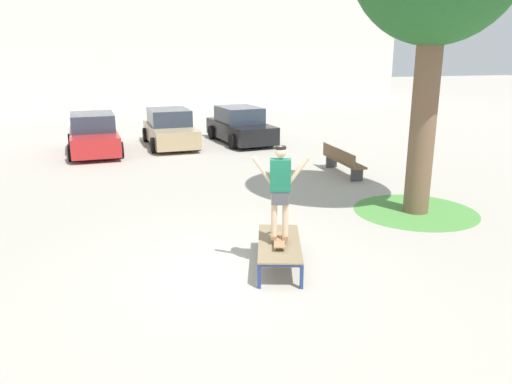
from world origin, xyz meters
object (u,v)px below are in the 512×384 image
(skateboard, at_px, (279,240))
(car_red, at_px, (94,135))
(park_bench, at_px, (342,160))
(skater, at_px, (280,186))
(skate_box, at_px, (279,244))
(car_tan, at_px, (170,129))
(car_black, at_px, (240,126))

(skateboard, distance_m, car_red, 12.58)
(car_red, relative_size, park_bench, 1.78)
(skater, bearing_deg, skateboard, -108.33)
(skateboard, relative_size, car_red, 0.19)
(skater, distance_m, park_bench, 7.65)
(skate_box, relative_size, car_red, 0.48)
(car_tan, distance_m, park_bench, 8.04)
(park_bench, bearing_deg, car_red, 142.43)
(park_bench, bearing_deg, car_black, 104.07)
(car_red, bearing_deg, skateboard, -74.50)
(car_tan, distance_m, car_black, 2.99)
(car_black, bearing_deg, skateboard, -101.56)
(car_black, height_order, park_bench, car_black)
(car_tan, bearing_deg, car_black, -0.57)
(car_red, bearing_deg, skater, -74.49)
(car_tan, xyz_separation_m, park_bench, (4.63, -6.57, -0.24))
(car_black, bearing_deg, skate_box, -101.52)
(skateboard, xyz_separation_m, car_black, (2.62, 12.81, 0.15))
(skater, distance_m, car_red, 12.61)
(skate_box, distance_m, skateboard, 0.15)
(skate_box, relative_size, park_bench, 0.85)
(skateboard, relative_size, car_black, 0.19)
(skate_box, relative_size, car_black, 0.47)
(car_tan, relative_size, car_black, 0.97)
(car_red, bearing_deg, car_tan, 13.35)
(skateboard, distance_m, car_black, 13.07)
(skate_box, height_order, car_tan, car_tan)
(skate_box, distance_m, park_bench, 7.49)
(car_tan, xyz_separation_m, car_black, (2.99, -0.03, 0.00))
(park_bench, bearing_deg, car_tan, 125.15)
(car_tan, bearing_deg, skater, -88.35)
(car_red, xyz_separation_m, park_bench, (7.62, -5.86, -0.24))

